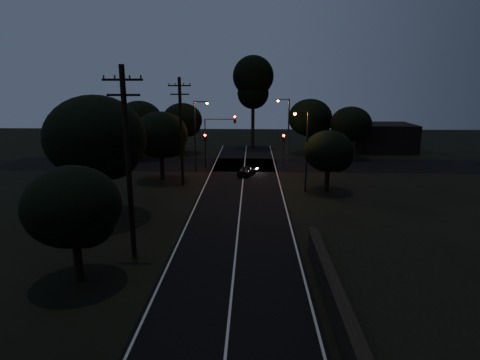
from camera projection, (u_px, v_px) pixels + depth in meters
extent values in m
cube|color=black|center=(239.00, 218.00, 30.41)|extent=(8.00, 70.00, 0.02)
cube|color=black|center=(245.00, 165.00, 49.82)|extent=(60.00, 8.00, 0.02)
cube|color=beige|center=(239.00, 218.00, 30.41)|extent=(0.12, 70.00, 0.01)
cube|color=beige|center=(190.00, 217.00, 30.52)|extent=(0.12, 70.00, 0.01)
cube|color=beige|center=(289.00, 218.00, 30.29)|extent=(0.12, 70.00, 0.01)
cylinder|color=black|center=(128.00, 166.00, 22.48)|extent=(0.30, 0.30, 11.00)
cube|color=black|center=(122.00, 80.00, 21.35)|extent=(2.20, 0.12, 0.12)
cube|color=black|center=(123.00, 95.00, 21.54)|extent=(1.80, 0.12, 0.12)
cylinder|color=black|center=(181.00, 132.00, 39.04)|extent=(0.30, 0.30, 10.50)
cube|color=black|center=(179.00, 86.00, 37.97)|extent=(2.20, 0.12, 0.12)
cube|color=black|center=(180.00, 94.00, 38.16)|extent=(1.80, 0.12, 0.12)
cylinder|color=black|center=(78.00, 260.00, 20.68)|extent=(0.44, 0.44, 2.26)
ellipsoid|color=black|center=(72.00, 206.00, 19.98)|extent=(4.80, 4.80, 4.08)
sphere|color=black|center=(86.00, 219.00, 19.60)|extent=(2.88, 2.88, 2.88)
cylinder|color=black|center=(101.00, 196.00, 30.33)|extent=(0.44, 0.44, 3.37)
ellipsoid|color=black|center=(96.00, 138.00, 29.27)|extent=(7.28, 7.28, 6.19)
sphere|color=black|center=(110.00, 149.00, 28.70)|extent=(4.37, 4.37, 4.37)
cylinder|color=black|center=(162.00, 167.00, 42.00)|extent=(0.44, 0.44, 2.63)
ellipsoid|color=black|center=(161.00, 135.00, 41.17)|extent=(5.62, 5.62, 4.78)
sphere|color=black|center=(169.00, 141.00, 40.73)|extent=(3.37, 3.37, 3.37)
cylinder|color=black|center=(183.00, 144.00, 57.54)|extent=(0.44, 0.44, 2.63)
ellipsoid|color=black|center=(182.00, 120.00, 56.71)|extent=(5.64, 5.64, 4.79)
sphere|color=black|center=(189.00, 124.00, 56.27)|extent=(3.38, 3.38, 3.38)
cylinder|color=black|center=(141.00, 148.00, 53.78)|extent=(0.44, 0.44, 2.84)
ellipsoid|color=black|center=(139.00, 120.00, 52.90)|extent=(5.99, 5.99, 5.09)
sphere|color=black|center=(146.00, 125.00, 52.43)|extent=(3.59, 3.59, 3.59)
cylinder|color=black|center=(309.00, 144.00, 56.96)|extent=(0.44, 0.44, 2.84)
ellipsoid|color=black|center=(310.00, 118.00, 56.07)|extent=(6.11, 6.11, 5.20)
sphere|color=black|center=(318.00, 122.00, 55.59)|extent=(3.67, 3.67, 3.67)
cylinder|color=black|center=(349.00, 149.00, 53.94)|extent=(0.44, 0.44, 2.54)
ellipsoid|color=black|center=(351.00, 124.00, 53.14)|extent=(5.42, 5.42, 4.61)
sphere|color=black|center=(359.00, 129.00, 52.72)|extent=(3.25, 3.25, 3.25)
cylinder|color=black|center=(327.00, 180.00, 37.68)|extent=(0.44, 0.44, 2.13)
ellipsoid|color=black|center=(328.00, 151.00, 37.01)|extent=(4.53, 4.53, 3.85)
sphere|color=black|center=(338.00, 157.00, 36.66)|extent=(2.72, 2.72, 2.72)
cylinder|color=black|center=(253.00, 123.00, 61.48)|extent=(0.50, 0.50, 7.63)
sphere|color=black|center=(253.00, 76.00, 59.80)|extent=(6.10, 6.10, 6.10)
sphere|color=black|center=(253.00, 93.00, 60.40)|extent=(4.72, 4.72, 4.72)
cube|color=black|center=(112.00, 136.00, 59.60)|extent=(10.00, 8.00, 4.40)
cube|color=black|center=(381.00, 137.00, 59.40)|extent=(9.00, 7.00, 4.00)
cylinder|color=black|center=(206.00, 155.00, 47.63)|extent=(0.12, 0.12, 3.20)
cube|color=black|center=(205.00, 138.00, 47.14)|extent=(0.28, 0.22, 0.90)
sphere|color=#FF0705|center=(205.00, 135.00, 46.94)|extent=(0.22, 0.22, 0.22)
cylinder|color=black|center=(283.00, 155.00, 47.35)|extent=(0.12, 0.12, 3.20)
cube|color=black|center=(284.00, 138.00, 46.86)|extent=(0.28, 0.22, 0.90)
sphere|color=#FF0705|center=(284.00, 136.00, 46.66)|extent=(0.22, 0.22, 0.22)
cylinder|color=black|center=(205.00, 147.00, 47.42)|extent=(0.12, 0.12, 5.00)
cube|color=black|center=(235.00, 119.00, 46.52)|extent=(0.28, 0.22, 0.90)
sphere|color=#FF0705|center=(235.00, 117.00, 46.32)|extent=(0.22, 0.22, 0.22)
cube|color=black|center=(220.00, 119.00, 46.57)|extent=(3.50, 0.08, 0.08)
cylinder|color=black|center=(195.00, 137.00, 45.14)|extent=(0.16, 0.16, 8.00)
cube|color=black|center=(201.00, 102.00, 44.18)|extent=(1.40, 0.10, 0.10)
cube|color=black|center=(207.00, 102.00, 44.17)|extent=(0.35, 0.22, 0.12)
sphere|color=orange|center=(207.00, 103.00, 44.20)|extent=(0.26, 0.26, 0.26)
cylinder|color=black|center=(288.00, 131.00, 50.63)|extent=(0.16, 0.16, 8.00)
cube|color=black|center=(284.00, 99.00, 49.71)|extent=(1.40, 0.10, 0.10)
cube|color=black|center=(278.00, 100.00, 49.74)|extent=(0.35, 0.22, 0.12)
sphere|color=orange|center=(278.00, 101.00, 49.77)|extent=(0.26, 0.26, 0.26)
cylinder|color=black|center=(307.00, 152.00, 37.09)|extent=(0.16, 0.16, 7.50)
cube|color=black|center=(302.00, 112.00, 36.23)|extent=(1.20, 0.10, 0.10)
cube|color=black|center=(295.00, 113.00, 36.26)|extent=(0.35, 0.22, 0.12)
sphere|color=orange|center=(295.00, 114.00, 36.29)|extent=(0.26, 0.26, 0.26)
imported|color=black|center=(247.00, 171.00, 44.04)|extent=(2.40, 3.45, 1.09)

